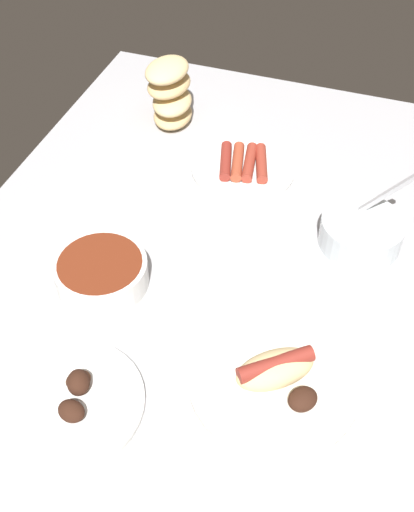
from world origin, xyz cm
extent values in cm
cube|color=#B2B2B7|center=(0.00, 0.00, -1.50)|extent=(120.00, 90.00, 3.00)
cylinder|color=white|center=(24.41, 2.03, 0.50)|extent=(20.68, 20.68, 1.00)
cylinder|color=#9E3828|center=(25.21, -1.42, 2.07)|extent=(10.61, 5.18, 2.14)
cylinder|color=#9E3828|center=(24.68, 0.88, 2.07)|extent=(10.66, 3.92, 2.14)
cylinder|color=#AD472D|center=(24.15, 3.18, 2.07)|extent=(10.66, 4.49, 2.14)
cylinder|color=maroon|center=(23.62, 5.48, 2.07)|extent=(10.64, 4.89, 2.14)
cylinder|color=white|center=(-11.85, 15.53, 2.45)|extent=(15.39, 15.39, 4.89)
cylinder|color=maroon|center=(-11.85, 15.53, 4.49)|extent=(13.85, 13.85, 1.00)
cylinder|color=white|center=(-21.09, -16.32, 0.50)|extent=(25.18, 25.18, 1.00)
ellipsoid|color=#E5C689|center=(-21.09, -16.32, 3.20)|extent=(12.22, 13.03, 4.40)
cylinder|color=maroon|center=(-21.09, -16.32, 4.41)|extent=(9.06, 10.28, 2.40)
ellipsoid|color=#381E14|center=(-24.07, -21.14, 2.40)|extent=(5.68, 5.51, 2.80)
cylinder|color=silver|center=(11.59, -23.24, 2.61)|extent=(14.41, 14.41, 5.22)
cylinder|color=beige|center=(11.59, -23.24, 3.65)|extent=(12.68, 12.68, 2.35)
cube|color=#B7B7BC|center=(14.83, -25.04, 8.45)|extent=(2.10, 10.95, 12.74)
ellipsoid|color=#DBB77A|center=(35.71, 21.39, 1.80)|extent=(12.29, 9.86, 3.60)
ellipsoid|color=#E5C689|center=(35.18, 21.18, 5.40)|extent=(12.28, 9.86, 3.60)
ellipsoid|color=#DBB77A|center=(35.69, 21.94, 9.00)|extent=(12.30, 9.88, 3.60)
ellipsoid|color=#E5C689|center=(35.17, 22.03, 12.60)|extent=(12.11, 9.60, 3.60)
cylinder|color=white|center=(-34.19, 9.86, 0.50)|extent=(21.12, 21.12, 1.00)
ellipsoid|color=#381E14|center=(-31.90, 9.49, 2.56)|extent=(5.12, 4.79, 3.12)
ellipsoid|color=#472819|center=(-31.25, 9.90, 2.05)|extent=(4.68, 4.64, 2.09)
ellipsoid|color=#381E14|center=(-36.18, 8.40, 2.33)|extent=(3.98, 4.58, 2.66)
camera|label=1|loc=(-71.72, -23.52, 79.40)|focal=44.24mm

